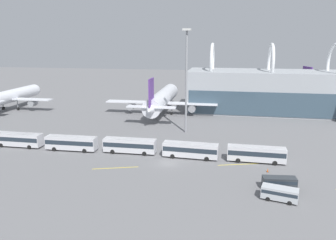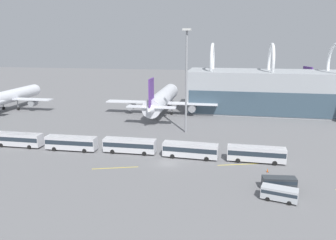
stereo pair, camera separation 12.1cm
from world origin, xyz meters
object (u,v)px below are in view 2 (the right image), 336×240
(shuttle_bus_0, at_px, (18,139))
(service_van_foreground, at_px, (279,182))
(airliner_parked_remote, at_px, (325,98))
(floodlight_mast, at_px, (186,72))
(shuttle_bus_3, at_px, (190,149))
(airliner_at_gate_near, at_px, (11,96))
(airliner_at_gate_far, at_px, (162,99))
(traffic_cone_0, at_px, (268,170))
(service_van_crossing, at_px, (279,193))
(shuttle_bus_1, at_px, (71,142))
(shuttle_bus_2, at_px, (130,145))
(shuttle_bus_4, at_px, (256,153))

(shuttle_bus_0, distance_m, service_van_foreground, 60.07)
(airliner_parked_remote, height_order, floodlight_mast, floodlight_mast)
(airliner_parked_remote, relative_size, shuttle_bus_3, 2.97)
(shuttle_bus_3, bearing_deg, floodlight_mast, 102.86)
(airliner_at_gate_near, relative_size, shuttle_bus_3, 2.87)
(airliner_at_gate_far, xyz_separation_m, traffic_cone_0, (30.76, -47.60, -4.66))
(shuttle_bus_0, height_order, service_van_crossing, shuttle_bus_0)
(airliner_at_gate_far, xyz_separation_m, shuttle_bus_1, (-12.90, -42.37, -3.09))
(airliner_at_gate_far, distance_m, shuttle_bus_3, 45.08)
(shuttle_bus_2, height_order, shuttle_bus_4, same)
(shuttle_bus_1, bearing_deg, shuttle_bus_0, 178.10)
(shuttle_bus_3, bearing_deg, airliner_parked_remote, 54.79)
(shuttle_bus_3, xyz_separation_m, shuttle_bus_4, (13.93, 0.03, 0.00))
(shuttle_bus_1, distance_m, traffic_cone_0, 44.00)
(shuttle_bus_1, bearing_deg, traffic_cone_0, -7.77)
(shuttle_bus_2, height_order, service_van_crossing, shuttle_bus_2)
(airliner_parked_remote, xyz_separation_m, traffic_cone_0, (-25.04, -57.76, -5.23))
(shuttle_bus_1, bearing_deg, service_van_foreground, -16.67)
(shuttle_bus_1, bearing_deg, shuttle_bus_3, -1.03)
(shuttle_bus_2, bearing_deg, airliner_parked_remote, 43.00)
(airliner_parked_remote, bearing_deg, traffic_cone_0, -41.29)
(floodlight_mast, distance_m, traffic_cone_0, 35.85)
(service_van_crossing, relative_size, traffic_cone_0, 7.65)
(shuttle_bus_3, bearing_deg, shuttle_bus_0, -177.75)
(floodlight_mast, bearing_deg, shuttle_bus_3, -79.76)
(airliner_at_gate_near, xyz_separation_m, traffic_cone_0, (86.86, -44.37, -4.63))
(shuttle_bus_4, xyz_separation_m, service_van_crossing, (2.39, -16.96, -0.63))
(shuttle_bus_3, relative_size, traffic_cone_0, 15.44)
(shuttle_bus_1, distance_m, floodlight_mast, 34.80)
(shuttle_bus_0, bearing_deg, traffic_cone_0, -5.23)
(shuttle_bus_2, bearing_deg, airliner_at_gate_far, 90.98)
(shuttle_bus_4, relative_size, service_van_foreground, 2.06)
(airliner_at_gate_near, relative_size, service_van_crossing, 5.80)
(airliner_parked_remote, relative_size, service_van_foreground, 6.14)
(airliner_at_gate_near, bearing_deg, service_van_foreground, -121.14)
(service_van_foreground, distance_m, floodlight_mast, 41.54)
(airliner_at_gate_far, height_order, floodlight_mast, floodlight_mast)
(airliner_at_gate_near, bearing_deg, airliner_parked_remote, -83.84)
(shuttle_bus_1, height_order, traffic_cone_0, shuttle_bus_1)
(airliner_at_gate_near, relative_size, airliner_at_gate_far, 0.79)
(airliner_at_gate_far, bearing_deg, shuttle_bus_4, -146.42)
(shuttle_bus_3, distance_m, traffic_cone_0, 16.69)
(shuttle_bus_0, height_order, traffic_cone_0, shuttle_bus_0)
(service_van_foreground, bearing_deg, shuttle_bus_0, 161.91)
(airliner_at_gate_near, height_order, floodlight_mast, floodlight_mast)
(shuttle_bus_4, bearing_deg, service_van_crossing, -80.79)
(shuttle_bus_3, bearing_deg, shuttle_bus_2, 179.69)
(shuttle_bus_1, distance_m, shuttle_bus_4, 41.80)
(service_van_foreground, bearing_deg, shuttle_bus_4, 97.38)
(service_van_foreground, height_order, floodlight_mast, floodlight_mast)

